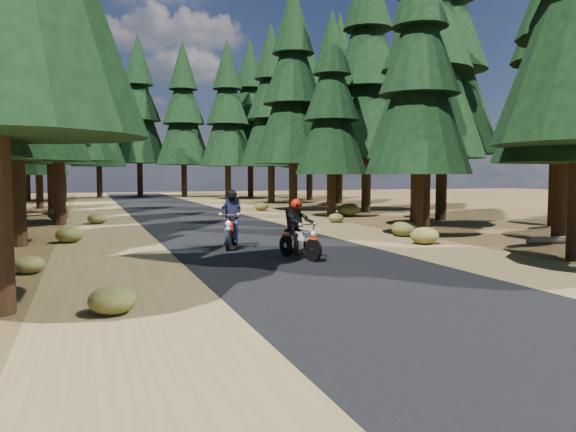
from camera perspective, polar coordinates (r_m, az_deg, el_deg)
The scene contains 9 objects.
ground at distance 14.25m, azimuth 2.06°, elevation -4.84°, with size 120.00×120.00×0.00m, color #442D18.
road at distance 18.93m, azimuth -3.60°, elevation -2.56°, with size 6.00×100.00×0.01m, color black.
shoulder_l at distance 18.20m, azimuth -17.66°, elevation -3.04°, with size 3.20×100.00×0.01m, color brown.
shoulder_r at distance 20.69m, azimuth 8.73°, elevation -2.03°, with size 3.20×100.00×0.01m, color brown.
pine_forest at distance 34.96m, azimuth -11.29°, elevation 13.46°, with size 34.59×55.08×16.32m.
log_near at distance 26.13m, azimuth 12.98°, elevation -0.44°, with size 0.32×0.32×5.69m, color #4C4233.
understory_shrubs at distance 22.57m, azimuth -2.15°, elevation -0.76°, with size 15.61×30.85×0.70m.
rider_lead at distance 14.87m, azimuth 1.20°, elevation -2.37°, with size 1.01×1.86×1.59m.
rider_follow at distance 17.11m, azimuth -5.79°, elevation -1.32°, with size 1.29×2.07×1.77m.
Camera 1 is at (-5.25, -13.05, 2.25)m, focal length 35.00 mm.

